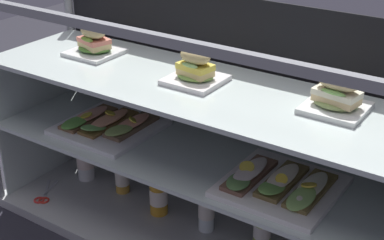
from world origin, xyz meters
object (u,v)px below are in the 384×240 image
Objects in this scene: juice_bottle_near_post at (159,193)px; kitchen_scissors at (43,197)px; plated_roll_sandwich_left_of_center at (195,70)px; plated_roll_sandwich_mid_left at (94,43)px; open_sandwich_tray_right_of_center at (108,125)px; juice_bottle_front_right_end at (85,160)px; juice_bottle_back_center at (262,229)px; juice_bottle_tucked_behind at (207,208)px; plated_roll_sandwich_far_left at (337,96)px; open_sandwich_tray_far_left at (279,184)px; juice_bottle_back_left at (122,172)px.

juice_bottle_near_post is 0.49m from kitchen_scissors.
plated_roll_sandwich_left_of_center reaches higher than kitchen_scissors.
plated_roll_sandwich_left_of_center is 0.98× the size of kitchen_scissors.
plated_roll_sandwich_mid_left reaches higher than open_sandwich_tray_right_of_center.
juice_bottle_back_center is (0.84, -0.00, -0.00)m from juice_bottle_front_right_end.
open_sandwich_tray_right_of_center is at bearing -171.29° from juice_bottle_tucked_behind.
plated_roll_sandwich_far_left is 1.27m from kitchen_scissors.
open_sandwich_tray_right_of_center is 0.32m from juice_bottle_near_post.
open_sandwich_tray_far_left is 1.03m from kitchen_scissors.
plated_roll_sandwich_mid_left is 0.46m from plated_roll_sandwich_left_of_center.
kitchen_scissors is (-0.62, -0.17, -0.62)m from plated_roll_sandwich_left_of_center.
juice_bottle_front_right_end is at bearing -179.85° from plated_roll_sandwich_far_left.
juice_bottle_back_left is at bearing 1.88° from juice_bottle_front_right_end.
juice_bottle_back_center is (0.43, 0.03, -0.00)m from juice_bottle_near_post.
juice_bottle_tucked_behind is at bearing -3.26° from juice_bottle_back_left.
plated_roll_sandwich_mid_left is at bearing -163.00° from juice_bottle_back_left.
open_sandwich_tray_right_of_center is 1.52× the size of juice_bottle_tucked_behind.
open_sandwich_tray_far_left reaches higher than juice_bottle_back_center.
open_sandwich_tray_right_of_center reaches higher than juice_bottle_tucked_behind.
juice_bottle_near_post reaches higher than juice_bottle_front_right_end.
juice_bottle_tucked_behind is at bearing 16.54° from kitchen_scissors.
juice_bottle_back_left reaches higher than juice_bottle_tucked_behind.
open_sandwich_tray_right_of_center is 0.27m from juice_bottle_back_left.
plated_roll_sandwich_far_left is 0.69m from juice_bottle_tucked_behind.
juice_bottle_front_right_end is at bearing 178.36° from juice_bottle_tucked_behind.
juice_bottle_tucked_behind reaches higher than juice_bottle_front_right_end.
kitchen_scissors is at bearing -99.83° from juice_bottle_front_right_end.
juice_bottle_front_right_end is 0.23m from kitchen_scissors.
plated_roll_sandwich_left_of_center is 0.83× the size of juice_bottle_front_right_end.
open_sandwich_tray_far_left is 0.79m from juice_bottle_back_left.
juice_bottle_tucked_behind is at bearing -176.43° from juice_bottle_back_center.
open_sandwich_tray_far_left reaches higher than juice_bottle_tucked_behind.
plated_roll_sandwich_far_left is 0.88m from open_sandwich_tray_right_of_center.
open_sandwich_tray_far_left reaches higher than open_sandwich_tray_right_of_center.
plated_roll_sandwich_far_left is 0.72× the size of juice_bottle_back_left.
juice_bottle_tucked_behind is at bearing 3.93° from juice_bottle_near_post.
open_sandwich_tray_right_of_center reaches higher than juice_bottle_back_center.
juice_bottle_front_right_end is 0.41m from juice_bottle_near_post.
plated_roll_sandwich_left_of_center reaches higher than open_sandwich_tray_far_left.
plated_roll_sandwich_left_of_center is 0.52× the size of open_sandwich_tray_far_left.
juice_bottle_back_center is (-0.20, -0.01, -0.55)m from plated_roll_sandwich_far_left.
open_sandwich_tray_right_of_center is 1.89× the size of kitchen_scissors.
juice_bottle_back_left is at bearing 171.76° from open_sandwich_tray_far_left.
open_sandwich_tray_far_left is 1.38× the size of juice_bottle_back_left.
juice_bottle_tucked_behind is at bearing -0.10° from plated_roll_sandwich_mid_left.
plated_roll_sandwich_left_of_center is 0.47m from plated_roll_sandwich_far_left.
juice_bottle_tucked_behind is (0.62, -0.02, 0.01)m from juice_bottle_front_right_end.
juice_bottle_tucked_behind is (0.21, 0.01, 0.01)m from juice_bottle_near_post.
plated_roll_sandwich_far_left reaches higher than plated_roll_sandwich_left_of_center.
kitchen_scissors is at bearing -163.46° from juice_bottle_tucked_behind.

